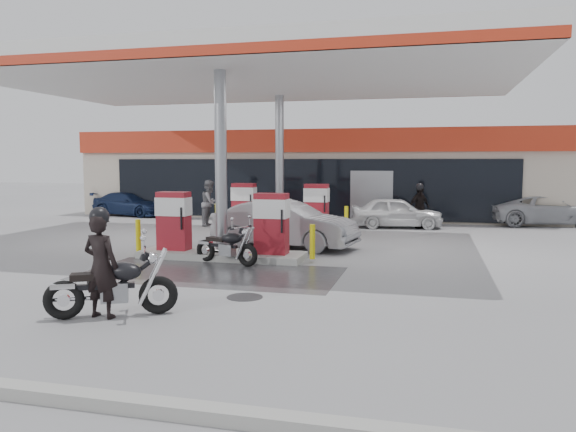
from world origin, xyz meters
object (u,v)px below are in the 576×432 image
(sedan_white, at_px, (397,212))
(attendant, at_px, (210,203))
(biker_main, at_px, (101,266))
(hatchback_silver, at_px, (285,224))
(parked_car_right, at_px, (545,210))
(main_motorcycle, at_px, (114,288))
(pump_island_far, at_px, (280,212))
(pump_island_near, at_px, (222,232))
(biker_walking, at_px, (419,207))
(parked_motorcycle, at_px, (227,247))
(parked_car_left, at_px, (130,204))

(sedan_white, relative_size, attendant, 1.92)
(biker_main, distance_m, sedan_white, 14.69)
(hatchback_silver, distance_m, parked_car_right, 12.16)
(main_motorcycle, xyz_separation_m, biker_main, (-0.17, -0.10, 0.38))
(pump_island_far, xyz_separation_m, sedan_white, (4.17, 2.20, -0.10))
(parked_car_right, bearing_deg, pump_island_near, 123.90)
(main_motorcycle, distance_m, sedan_white, 14.55)
(biker_walking, bearing_deg, sedan_white, 137.50)
(pump_island_far, height_order, attendant, attendant)
(pump_island_far, xyz_separation_m, attendant, (-3.19, 1.00, 0.22))
(main_motorcycle, relative_size, parked_car_right, 0.45)
(biker_main, bearing_deg, biker_walking, -104.05)
(sedan_white, height_order, attendant, attendant)
(pump_island_far, relative_size, main_motorcycle, 2.55)
(parked_motorcycle, xyz_separation_m, parked_car_left, (-8.97, 10.81, 0.12))
(parked_motorcycle, bearing_deg, parked_car_left, 146.87)
(parked_car_right, distance_m, biker_walking, 5.52)
(sedan_white, relative_size, parked_car_left, 0.92)
(hatchback_silver, distance_m, parked_car_left, 12.45)
(sedan_white, bearing_deg, hatchback_silver, 146.11)
(parked_motorcycle, height_order, sedan_white, sedan_white)
(pump_island_near, height_order, hatchback_silver, pump_island_near)
(pump_island_far, xyz_separation_m, main_motorcycle, (0.30, -11.82, -0.21))
(parked_motorcycle, xyz_separation_m, hatchback_silver, (0.73, 3.01, 0.28))
(pump_island_near, distance_m, sedan_white, 9.20)
(sedan_white, height_order, parked_car_right, parked_car_right)
(pump_island_far, height_order, parked_car_left, pump_island_far)
(sedan_white, bearing_deg, biker_walking, -97.48)
(pump_island_near, relative_size, sedan_white, 1.45)
(parked_motorcycle, xyz_separation_m, biker_walking, (4.58, 9.01, 0.39))
(parked_car_right, xyz_separation_m, biker_walking, (-4.97, -2.39, 0.21))
(pump_island_near, xyz_separation_m, main_motorcycle, (0.30, -5.82, -0.21))
(pump_island_near, xyz_separation_m, biker_main, (0.12, -5.92, 0.17))
(pump_island_near, height_order, attendant, attendant)
(main_motorcycle, distance_m, biker_main, 0.43)
(attendant, bearing_deg, biker_main, -167.00)
(parked_motorcycle, distance_m, attendant, 8.63)
(biker_main, distance_m, parked_car_left, 18.12)
(attendant, height_order, parked_car_left, attendant)
(pump_island_far, height_order, sedan_white, pump_island_far)
(biker_main, relative_size, attendant, 0.95)
(main_motorcycle, bearing_deg, hatchback_silver, 56.08)
(attendant, distance_m, biker_walking, 8.31)
(hatchback_silver, bearing_deg, pump_island_near, 160.63)
(parked_motorcycle, distance_m, parked_car_left, 14.05)
(attendant, relative_size, parked_car_left, 0.48)
(main_motorcycle, xyz_separation_m, attendant, (-3.49, 12.82, 0.43))
(parked_motorcycle, bearing_deg, biker_walking, 80.25)
(attendant, relative_size, parked_car_right, 0.41)
(pump_island_far, height_order, hatchback_silver, pump_island_far)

